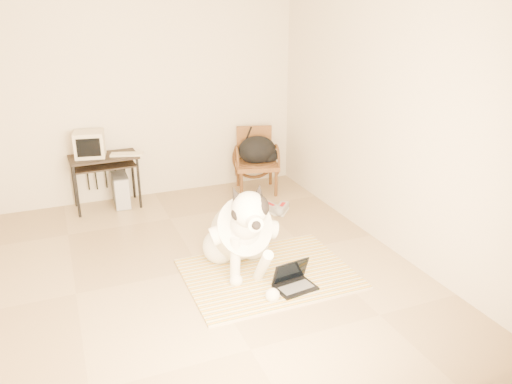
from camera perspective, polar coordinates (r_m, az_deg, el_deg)
floor at (r=5.01m, az=-6.31°, el=-8.75°), size 4.50×4.50×0.00m
wall_back at (r=6.65m, az=-12.38°, el=10.78°), size 4.50×0.00×4.50m
wall_front at (r=2.52m, az=7.14°, el=-5.57°), size 4.50×0.00×4.50m
wall_right at (r=5.36m, az=14.24°, el=8.26°), size 0.00×4.50×4.50m
rug at (r=4.88m, az=1.46°, el=-9.33°), size 1.58×1.21×0.02m
dog at (r=4.78m, az=-1.75°, el=-4.66°), size 0.68×1.43×1.03m
laptop at (r=4.64m, az=4.30°, el=-10.10°), size 0.39×0.31×0.25m
computer_desk at (r=6.48m, az=-16.96°, el=3.13°), size 0.83×0.48×0.68m
crt_monitor at (r=6.45m, az=-18.48°, el=5.21°), size 0.40×0.39×0.31m
desk_keyboard at (r=6.41m, az=-14.55°, el=4.20°), size 0.42×0.25×0.03m
pc_tower at (r=6.64m, az=-15.20°, el=0.25°), size 0.20×0.44×0.41m
rattan_chair at (r=6.87m, az=-0.00°, el=3.69°), size 0.69×0.67×0.86m
backpack at (r=6.78m, az=0.33°, el=4.71°), size 0.55×0.43×0.38m
sneaker_left at (r=6.25m, az=1.75°, el=-1.88°), size 0.19×0.31×0.10m
sneaker_right at (r=6.25m, az=3.00°, el=-1.93°), size 0.27×0.29×0.10m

